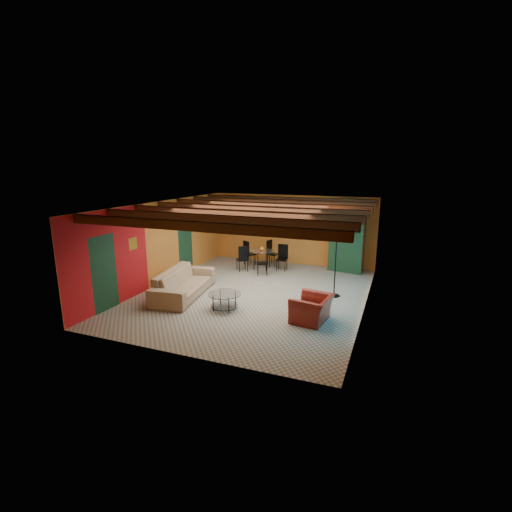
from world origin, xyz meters
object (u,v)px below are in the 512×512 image
at_px(dining_table, 262,256).
at_px(floor_lamp, 336,261).
at_px(armoire, 347,243).
at_px(vase, 262,241).
at_px(coffee_table, 224,301).
at_px(armchair, 312,309).
at_px(sofa, 184,283).
at_px(potted_plant, 349,207).

height_order(dining_table, floor_lamp, floor_lamp).
height_order(armoire, floor_lamp, floor_lamp).
bearing_deg(vase, coffee_table, -83.49).
bearing_deg(armchair, armoire, -173.60).
bearing_deg(sofa, coffee_table, -118.51).
xyz_separation_m(armchair, dining_table, (-2.86, 4.07, 0.16)).
bearing_deg(dining_table, armchair, -54.91).
bearing_deg(vase, potted_plant, 17.83).
relative_size(armoire, floor_lamp, 0.97).
xyz_separation_m(sofa, coffee_table, (1.63, -0.57, -0.16)).
bearing_deg(armoire, armchair, -81.43).
height_order(armchair, coffee_table, armchair).
bearing_deg(dining_table, armoire, 17.83).
bearing_deg(sofa, armoire, -51.34).
relative_size(armchair, dining_table, 0.54).
relative_size(potted_plant, vase, 2.82).
distance_m(coffee_table, dining_table, 4.20).
xyz_separation_m(sofa, dining_table, (1.15, 3.59, 0.09)).
xyz_separation_m(armchair, coffee_table, (-2.38, -0.09, -0.10)).
relative_size(coffee_table, armoire, 0.43).
distance_m(floor_lamp, vase, 3.66).
bearing_deg(dining_table, vase, 0.00).
height_order(armchair, dining_table, dining_table).
bearing_deg(vase, sofa, -107.79).
xyz_separation_m(armchair, vase, (-2.86, 4.07, 0.74)).
distance_m(armchair, floor_lamp, 2.19).
relative_size(dining_table, vase, 10.05).
relative_size(coffee_table, dining_table, 0.48).
distance_m(armchair, potted_plant, 5.42).
height_order(dining_table, potted_plant, potted_plant).
bearing_deg(armoire, potted_plant, 0.00).
relative_size(coffee_table, potted_plant, 1.72).
distance_m(sofa, vase, 3.83).
bearing_deg(sofa, potted_plant, -51.34).
bearing_deg(dining_table, coffee_table, -83.49).
xyz_separation_m(armchair, armoire, (0.10, 5.02, 0.72)).
distance_m(sofa, coffee_table, 1.73).
bearing_deg(floor_lamp, armoire, 91.91).
bearing_deg(armchair, floor_lamp, -178.04).
distance_m(sofa, armoire, 6.16).
relative_size(sofa, armoire, 1.28).
relative_size(dining_table, floor_lamp, 0.87).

